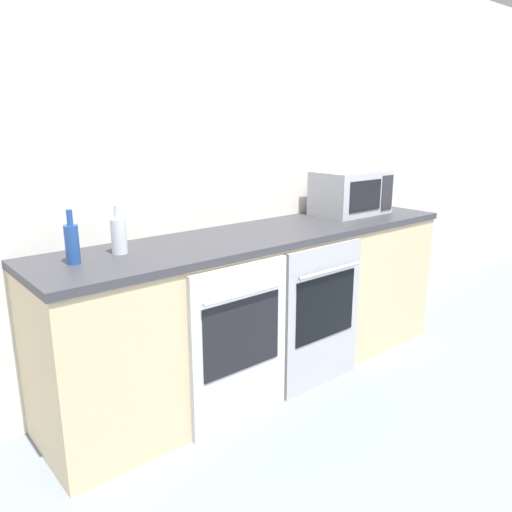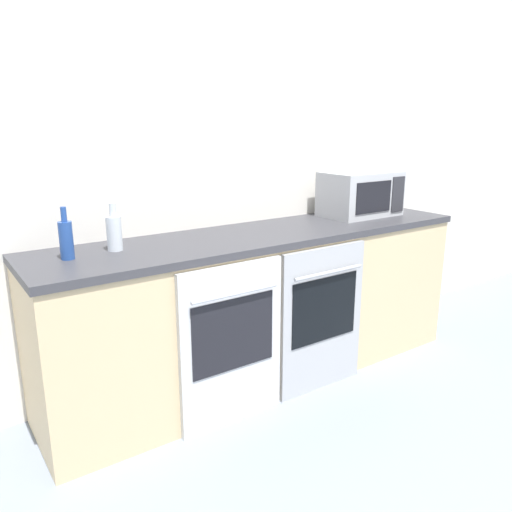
{
  "view_description": "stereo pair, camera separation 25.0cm",
  "coord_description": "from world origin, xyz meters",
  "px_view_note": "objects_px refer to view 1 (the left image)",
  "views": [
    {
      "loc": [
        -1.85,
        0.03,
        1.53
      ],
      "look_at": [
        -0.06,
        2.17,
        0.78
      ],
      "focal_mm": 35.0,
      "sensor_mm": 36.0,
      "label": 1
    },
    {
      "loc": [
        -1.66,
        -0.13,
        1.53
      ],
      "look_at": [
        -0.06,
        2.17,
        0.78
      ],
      "focal_mm": 35.0,
      "sensor_mm": 36.0,
      "label": 2
    }
  ],
  "objects_px": {
    "bottle_blue": "(72,243)",
    "bottle_clear": "(119,235)",
    "oven_left": "(241,345)",
    "microwave": "(351,193)",
    "oven_right": "(323,316)"
  },
  "relations": [
    {
      "from": "oven_left",
      "to": "bottle_clear",
      "type": "xyz_separation_m",
      "value": [
        -0.44,
        0.38,
        0.57
      ]
    },
    {
      "from": "oven_left",
      "to": "bottle_clear",
      "type": "bearing_deg",
      "value": 138.95
    },
    {
      "from": "bottle_blue",
      "to": "bottle_clear",
      "type": "distance_m",
      "value": 0.24
    },
    {
      "from": "oven_left",
      "to": "bottle_blue",
      "type": "distance_m",
      "value": 0.95
    },
    {
      "from": "oven_left",
      "to": "oven_right",
      "type": "xyz_separation_m",
      "value": [
        0.61,
        0.0,
        0.0
      ]
    },
    {
      "from": "oven_left",
      "to": "microwave",
      "type": "relative_size",
      "value": 1.65
    },
    {
      "from": "oven_right",
      "to": "bottle_clear",
      "type": "height_order",
      "value": "bottle_clear"
    },
    {
      "from": "oven_right",
      "to": "oven_left",
      "type": "bearing_deg",
      "value": 180.0
    },
    {
      "from": "oven_left",
      "to": "microwave",
      "type": "xyz_separation_m",
      "value": [
        1.27,
        0.37,
        0.63
      ]
    },
    {
      "from": "oven_left",
      "to": "bottle_clear",
      "type": "distance_m",
      "value": 0.81
    },
    {
      "from": "microwave",
      "to": "bottle_blue",
      "type": "height_order",
      "value": "microwave"
    },
    {
      "from": "bottle_blue",
      "to": "microwave",
      "type": "bearing_deg",
      "value": 0.83
    },
    {
      "from": "bottle_blue",
      "to": "bottle_clear",
      "type": "relative_size",
      "value": 1.04
    },
    {
      "from": "microwave",
      "to": "oven_right",
      "type": "bearing_deg",
      "value": -150.11
    },
    {
      "from": "oven_right",
      "to": "bottle_blue",
      "type": "distance_m",
      "value": 1.45
    }
  ]
}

